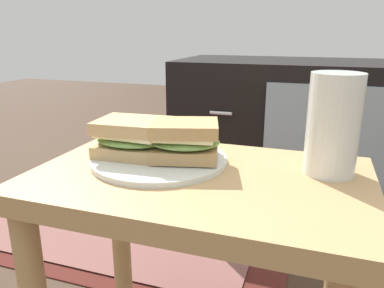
{
  "coord_description": "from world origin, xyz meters",
  "views": [
    {
      "loc": [
        0.18,
        -0.56,
        0.69
      ],
      "look_at": [
        -0.01,
        0.0,
        0.51
      ],
      "focal_mm": 35.21,
      "sensor_mm": 36.0,
      "label": 1
    }
  ],
  "objects_px": {
    "tv_cabinet": "(299,135)",
    "beer_glass": "(333,128)",
    "plate": "(159,159)",
    "sandwich_back": "(185,140)",
    "sandwich_front": "(133,137)"
  },
  "relations": [
    {
      "from": "sandwich_front",
      "to": "sandwich_back",
      "type": "relative_size",
      "value": 1.0
    },
    {
      "from": "tv_cabinet",
      "to": "sandwich_front",
      "type": "relative_size",
      "value": 6.76
    },
    {
      "from": "plate",
      "to": "sandwich_front",
      "type": "xyz_separation_m",
      "value": [
        -0.05,
        -0.0,
        0.04
      ]
    },
    {
      "from": "tv_cabinet",
      "to": "beer_glass",
      "type": "bearing_deg",
      "value": -84.22
    },
    {
      "from": "plate",
      "to": "beer_glass",
      "type": "relative_size",
      "value": 1.47
    },
    {
      "from": "tv_cabinet",
      "to": "sandwich_front",
      "type": "bearing_deg",
      "value": -105.21
    },
    {
      "from": "sandwich_front",
      "to": "beer_glass",
      "type": "xyz_separation_m",
      "value": [
        0.34,
        0.04,
        0.04
      ]
    },
    {
      "from": "tv_cabinet",
      "to": "plate",
      "type": "bearing_deg",
      "value": -102.38
    },
    {
      "from": "sandwich_back",
      "to": "beer_glass",
      "type": "height_order",
      "value": "beer_glass"
    },
    {
      "from": "tv_cabinet",
      "to": "beer_glass",
      "type": "height_order",
      "value": "beer_glass"
    },
    {
      "from": "plate",
      "to": "beer_glass",
      "type": "xyz_separation_m",
      "value": [
        0.29,
        0.04,
        0.07
      ]
    },
    {
      "from": "tv_cabinet",
      "to": "plate",
      "type": "xyz_separation_m",
      "value": [
        -0.2,
        -0.92,
        0.17
      ]
    },
    {
      "from": "plate",
      "to": "sandwich_front",
      "type": "relative_size",
      "value": 1.73
    },
    {
      "from": "tv_cabinet",
      "to": "beer_glass",
      "type": "relative_size",
      "value": 5.75
    },
    {
      "from": "plate",
      "to": "beer_glass",
      "type": "distance_m",
      "value": 0.3
    }
  ]
}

